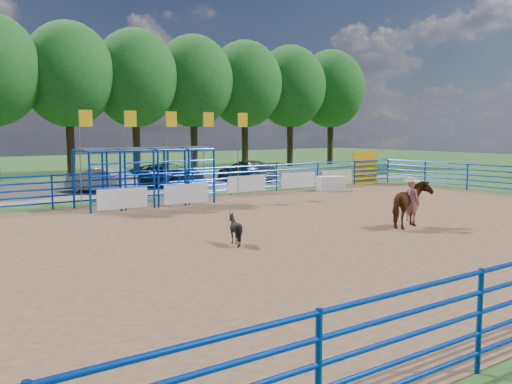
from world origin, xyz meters
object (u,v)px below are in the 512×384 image
(announcer_table, at_px, (330,183))
(car_d, at_px, (246,171))
(car_c, at_px, (168,175))
(car_b, at_px, (101,180))
(calf, at_px, (235,229))
(horse_and_rider, at_px, (411,202))

(announcer_table, bearing_deg, car_d, 92.58)
(car_c, xyz_separation_m, car_d, (5.95, 0.51, -0.01))
(car_b, bearing_deg, calf, 60.47)
(car_b, bearing_deg, car_d, 163.29)
(announcer_table, distance_m, car_b, 12.43)
(horse_and_rider, relative_size, car_d, 0.52)
(horse_and_rider, height_order, car_d, horse_and_rider)
(horse_and_rider, distance_m, car_c, 17.42)
(calf, xyz_separation_m, car_d, (12.06, 16.75, 0.21))
(horse_and_rider, xyz_separation_m, calf, (-6.50, 1.16, -0.44))
(car_c, height_order, car_d, car_c)
(car_b, distance_m, car_d, 10.28)
(announcer_table, height_order, horse_and_rider, horse_and_rider)
(calf, distance_m, car_c, 17.36)
(car_d, bearing_deg, calf, 50.90)
(announcer_table, height_order, car_d, car_d)
(horse_and_rider, relative_size, car_b, 0.59)
(horse_and_rider, bearing_deg, calf, 169.86)
(announcer_table, relative_size, horse_and_rider, 0.62)
(car_b, bearing_deg, car_c, 165.06)
(car_b, xyz_separation_m, car_c, (4.27, 0.59, 0.01))
(announcer_table, bearing_deg, car_c, 131.44)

